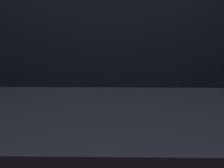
{
  "coord_description": "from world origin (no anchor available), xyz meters",
  "views": [
    {
      "loc": [
        0.02,
        -0.97,
        1.53
      ],
      "look_at": [
        0.0,
        0.36,
        1.06
      ],
      "focal_mm": 50.0,
      "sensor_mm": 36.0,
      "label": 1
    }
  ],
  "objects": []
}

